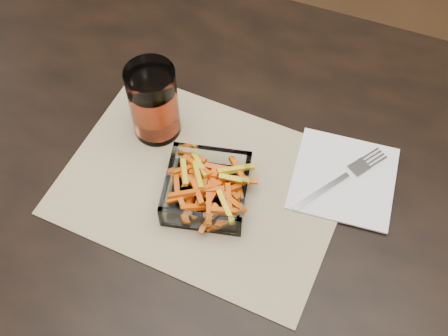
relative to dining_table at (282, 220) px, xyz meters
The scene contains 6 objects.
dining_table is the anchor object (origin of this frame).
placemat 0.17m from the dining_table, 167.69° to the right, with size 0.45×0.33×0.00m, color tan.
glass_bowl 0.17m from the dining_table, 157.53° to the right, with size 0.15×0.15×0.05m.
tumbler 0.30m from the dining_table, 169.59° to the left, with size 0.08×0.08×0.14m.
napkin 0.14m from the dining_table, 38.97° to the left, with size 0.17×0.17×0.00m, color white.
fork 0.14m from the dining_table, 38.51° to the left, with size 0.12×0.17×0.00m.
Camera 1 is at (0.07, -0.46, 1.55)m, focal length 45.00 mm.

